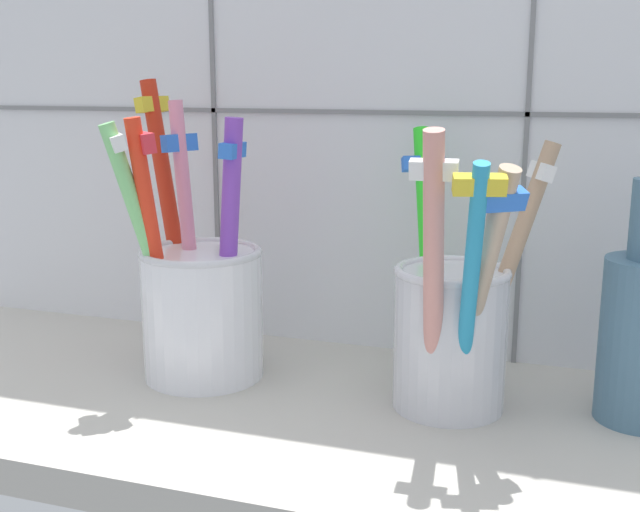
{
  "coord_description": "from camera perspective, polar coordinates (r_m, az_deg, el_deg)",
  "views": [
    {
      "loc": [
        14.11,
        -39.9,
        20.23
      ],
      "look_at": [
        0.0,
        2.41,
        10.25
      ],
      "focal_mm": 44.26,
      "sensor_mm": 36.0,
      "label": 1
    }
  ],
  "objects": [
    {
      "name": "tile_wall_back",
      "position": [
        0.54,
        3.34,
        15.0
      ],
      "size": [
        64.0,
        2.2,
        45.0
      ],
      "color": "white",
      "rests_on": "ground"
    },
    {
      "name": "toothbrush_cup_right",
      "position": [
        0.45,
        9.52,
        -4.83
      ],
      "size": [
        9.6,
        12.85,
        16.08
      ],
      "color": "silver",
      "rests_on": "counter_slab"
    },
    {
      "name": "toothbrush_cup_left",
      "position": [
        0.49,
        -8.73,
        -3.05
      ],
      "size": [
        9.08,
        8.33,
        18.32
      ],
      "color": "white",
      "rests_on": "counter_slab"
    },
    {
      "name": "counter_slab",
      "position": [
        0.46,
        -0.96,
        -11.83
      ],
      "size": [
        64.0,
        22.0,
        2.0
      ],
      "primitive_type": "cube",
      "color": "#BCB7AD",
      "rests_on": "ground"
    }
  ]
}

